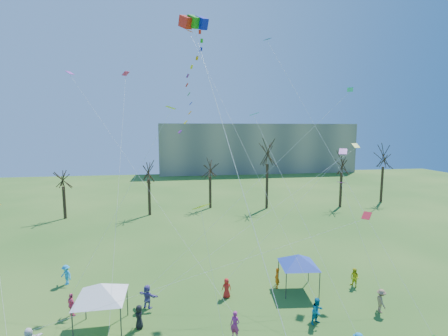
{
  "coord_description": "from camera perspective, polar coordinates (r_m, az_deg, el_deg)",
  "views": [
    {
      "loc": [
        -3.14,
        -14.24,
        13.44
      ],
      "look_at": [
        -0.18,
        5.0,
        11.0
      ],
      "focal_mm": 25.0,
      "sensor_mm": 36.0,
      "label": 1
    }
  ],
  "objects": [
    {
      "name": "canopy_tent_white",
      "position": [
        23.65,
        -21.59,
        -20.11
      ],
      "size": [
        4.41,
        4.41,
        3.31
      ],
      "color": "#3F3F44",
      "rests_on": "ground"
    },
    {
      "name": "big_box_kite",
      "position": [
        21.31,
        -5.23,
        15.17
      ],
      "size": [
        2.9,
        7.27,
        22.49
      ],
      "color": "red",
      "rests_on": "ground"
    },
    {
      "name": "festival_crowd",
      "position": [
        23.56,
        -2.48,
        -25.11
      ],
      "size": [
        25.62,
        13.79,
        1.86
      ],
      "color": "red",
      "rests_on": "ground"
    },
    {
      "name": "canopy_tent_blue",
      "position": [
        27.7,
        13.47,
        -16.01
      ],
      "size": [
        4.13,
        4.13,
        3.11
      ],
      "color": "#3F3F44",
      "rests_on": "ground"
    },
    {
      "name": "distant_building",
      "position": [
        99.65,
        5.91,
        3.69
      ],
      "size": [
        60.0,
        14.0,
        15.0
      ],
      "primitive_type": "cube",
      "color": "gray",
      "rests_on": "ground"
    },
    {
      "name": "bare_tree_row",
      "position": [
        51.11,
        0.59,
        0.16
      ],
      "size": [
        69.84,
        7.98,
        11.86
      ],
      "color": "black",
      "rests_on": "ground"
    },
    {
      "name": "small_kites_aloft",
      "position": [
        25.07,
        1.44,
        5.78
      ],
      "size": [
        28.15,
        19.15,
        32.71
      ],
      "color": "#FF9A0D",
      "rests_on": "ground"
    }
  ]
}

